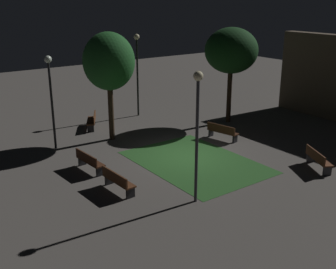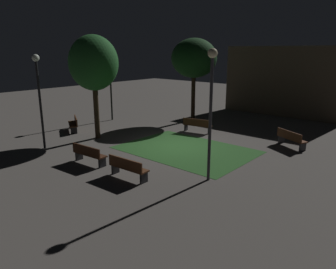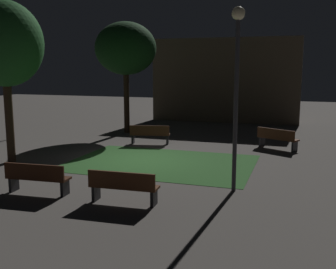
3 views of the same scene
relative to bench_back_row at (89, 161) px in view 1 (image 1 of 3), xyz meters
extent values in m
plane|color=#56514C|center=(1.30, 4.72, -0.48)|extent=(60.00, 60.00, 0.00)
cube|color=#2D6028|center=(2.03, 4.55, -0.48)|extent=(6.67, 4.74, 0.01)
cube|color=#422314|center=(-0.01, 0.07, -0.03)|extent=(1.83, 0.61, 0.06)
cube|color=#422314|center=(0.01, -0.13, 0.20)|extent=(1.80, 0.19, 0.40)
cube|color=black|center=(-0.80, 0.02, -0.27)|extent=(0.11, 0.39, 0.42)
cube|color=black|center=(0.79, 0.13, -0.27)|extent=(0.11, 0.39, 0.42)
cube|color=#512D19|center=(2.60, 0.07, -0.03)|extent=(1.82, 0.57, 0.06)
cube|color=#512D19|center=(2.61, -0.13, 0.20)|extent=(1.80, 0.15, 0.40)
cube|color=black|center=(1.80, 0.03, -0.27)|extent=(0.10, 0.39, 0.42)
cube|color=black|center=(3.40, 0.12, -0.27)|extent=(0.10, 0.39, 0.42)
cube|color=#422314|center=(0.32, 7.91, -0.03)|extent=(1.86, 0.85, 0.06)
cube|color=#422314|center=(0.36, 7.71, 0.20)|extent=(1.77, 0.44, 0.40)
cube|color=black|center=(-0.46, 7.74, -0.27)|extent=(0.16, 0.39, 0.42)
cube|color=black|center=(1.10, 8.08, -0.27)|extent=(0.16, 0.39, 0.42)
cube|color=brown|center=(5.94, 8.65, -0.03)|extent=(1.81, 1.28, 0.06)
cube|color=brown|center=(5.84, 8.47, 0.20)|extent=(1.61, 0.91, 0.40)
cube|color=#2D2D33|center=(5.23, 9.03, -0.27)|extent=(0.25, 0.38, 0.42)
cube|color=#2D2D33|center=(6.64, 8.27, -0.27)|extent=(0.25, 0.38, 0.42)
cube|color=#512D19|center=(-5.87, 2.97, -0.03)|extent=(1.81, 1.29, 0.06)
cube|color=#512D19|center=(-5.77, 3.15, 0.20)|extent=(1.60, 0.93, 0.40)
cube|color=black|center=(-5.17, 2.58, -0.27)|extent=(0.26, 0.37, 0.42)
cube|color=black|center=(-6.57, 3.36, -0.27)|extent=(0.26, 0.37, 0.42)
cylinder|color=#38281C|center=(-3.31, 2.97, 1.29)|extent=(0.30, 0.30, 3.55)
ellipsoid|color=#1E5623|center=(-3.31, 2.97, 3.82)|extent=(2.74, 2.74, 3.05)
cylinder|color=#2D2116|center=(-2.03, 10.57, 1.30)|extent=(0.29, 0.29, 3.56)
ellipsoid|color=#143816|center=(-2.03, 10.57, 3.96)|extent=(3.20, 3.20, 2.74)
cylinder|color=black|center=(-6.59, 6.74, 2.00)|extent=(0.12, 0.12, 4.97)
sphere|color=#F4E5B2|center=(-6.59, 6.74, 4.63)|extent=(0.36, 0.36, 0.36)
cylinder|color=black|center=(-3.73, -0.12, 1.75)|extent=(0.12, 0.12, 4.47)
sphere|color=white|center=(-3.73, -0.12, 4.14)|extent=(0.36, 0.36, 0.36)
cylinder|color=#333338|center=(5.11, 2.01, 1.89)|extent=(0.12, 0.12, 4.74)
sphere|color=#F4E5B2|center=(5.11, 2.01, 4.40)|extent=(0.36, 0.36, 0.36)
camera|label=1|loc=(16.26, -7.39, 7.07)|focal=44.71mm
camera|label=2|loc=(11.63, -7.92, 4.52)|focal=34.04mm
camera|label=3|loc=(6.83, -9.06, 2.99)|focal=43.07mm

